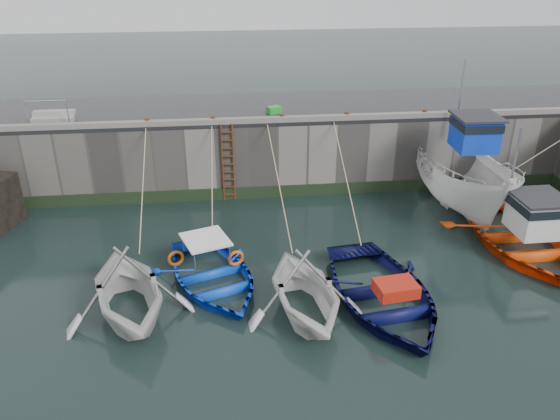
{
  "coord_description": "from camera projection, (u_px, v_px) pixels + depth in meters",
  "views": [
    {
      "loc": [
        -2.18,
        -10.5,
        9.37
      ],
      "look_at": [
        -0.32,
        6.26,
        1.2
      ],
      "focal_mm": 35.0,
      "sensor_mm": 36.0,
      "label": 1
    }
  ],
  "objects": [
    {
      "name": "ground",
      "position": [
        320.0,
        360.0,
        13.69
      ],
      "size": [
        120.0,
        120.0,
        0.0
      ],
      "primitive_type": "plane",
      "color": "black",
      "rests_on": "ground"
    },
    {
      "name": "quay_back",
      "position": [
        272.0,
        143.0,
        24.22
      ],
      "size": [
        30.0,
        5.0,
        3.0
      ],
      "primitive_type": "cube",
      "color": "slate",
      "rests_on": "ground"
    },
    {
      "name": "road_back",
      "position": [
        272.0,
        108.0,
        23.53
      ],
      "size": [
        30.0,
        5.0,
        0.16
      ],
      "primitive_type": "cube",
      "color": "black",
      "rests_on": "quay_back"
    },
    {
      "name": "kerb_back",
      "position": [
        277.0,
        119.0,
        21.35
      ],
      "size": [
        30.0,
        0.3,
        0.2
      ],
      "primitive_type": "cube",
      "color": "slate",
      "rests_on": "road_back"
    },
    {
      "name": "algae_back",
      "position": [
        278.0,
        191.0,
        22.49
      ],
      "size": [
        30.0,
        0.08,
        0.5
      ],
      "primitive_type": "cube",
      "color": "black",
      "rests_on": "ground"
    },
    {
      "name": "ladder",
      "position": [
        228.0,
        163.0,
        21.67
      ],
      "size": [
        0.51,
        0.08,
        3.2
      ],
      "color": "#3F1E0F",
      "rests_on": "ground"
    },
    {
      "name": "boat_near_white",
      "position": [
        131.0,
        314.0,
        15.41
      ],
      "size": [
        4.98,
        5.38,
        2.34
      ],
      "primitive_type": "imported",
      "rotation": [
        0.0,
        0.0,
        0.31
      ],
      "color": "silver",
      "rests_on": "ground"
    },
    {
      "name": "boat_near_white_rope",
      "position": [
        149.0,
        231.0,
        19.9
      ],
      "size": [
        0.04,
        5.66,
        3.1
      ],
      "primitive_type": null,
      "color": "tan",
      "rests_on": "ground"
    },
    {
      "name": "boat_near_blue",
      "position": [
        213.0,
        283.0,
        16.85
      ],
      "size": [
        4.82,
        5.66,
        0.99
      ],
      "primitive_type": "imported",
      "rotation": [
        0.0,
        0.0,
        0.34
      ],
      "color": "blue",
      "rests_on": "ground"
    },
    {
      "name": "boat_near_blue_rope",
      "position": [
        213.0,
        220.0,
        20.73
      ],
      "size": [
        0.04,
        4.5,
        3.1
      ],
      "primitive_type": null,
      "color": "tan",
      "rests_on": "ground"
    },
    {
      "name": "boat_near_blacktrim",
      "position": [
        304.0,
        313.0,
        15.44
      ],
      "size": [
        4.2,
        4.69,
        2.22
      ],
      "primitive_type": "imported",
      "rotation": [
        0.0,
        0.0,
        0.15
      ],
      "color": "silver",
      "rests_on": "ground"
    },
    {
      "name": "boat_near_blacktrim_rope",
      "position": [
        283.0,
        227.0,
        20.15
      ],
      "size": [
        0.04,
        6.11,
        3.1
      ],
      "primitive_type": null,
      "color": "tan",
      "rests_on": "ground"
    },
    {
      "name": "boat_near_navy",
      "position": [
        381.0,
        303.0,
        15.89
      ],
      "size": [
        4.67,
        6.04,
        1.15
      ],
      "primitive_type": "imported",
      "rotation": [
        0.0,
        0.0,
        0.13
      ],
      "color": "#0A0D3F",
      "rests_on": "ground"
    },
    {
      "name": "boat_near_navy_rope",
      "position": [
        343.0,
        223.0,
        20.49
      ],
      "size": [
        0.04,
        5.89,
        3.1
      ],
      "primitive_type": null,
      "color": "tan",
      "rests_on": "ground"
    },
    {
      "name": "boat_far_white",
      "position": [
        461.0,
        177.0,
        21.39
      ],
      "size": [
        3.13,
        7.68,
        5.93
      ],
      "rotation": [
        0.0,
        0.0,
        -0.04
      ],
      "color": "silver",
      "rests_on": "ground"
    },
    {
      "name": "boat_far_orange",
      "position": [
        521.0,
        237.0,
        18.67
      ],
      "size": [
        4.34,
        6.05,
        4.25
      ],
      "rotation": [
        0.0,
        0.0,
        0.01
      ],
      "color": "#EF470C",
      "rests_on": "ground"
    },
    {
      "name": "fish_crate",
      "position": [
        274.0,
        110.0,
        22.46
      ],
      "size": [
        0.64,
        0.56,
        0.28
      ],
      "primitive_type": "cube",
      "rotation": [
        0.0,
        0.0,
        0.4
      ],
      "color": "green",
      "rests_on": "road_back"
    },
    {
      "name": "railing",
      "position": [
        53.0,
        116.0,
        21.42
      ],
      "size": [
        1.6,
        1.05,
        1.0
      ],
      "color": "#A5A8AD",
      "rests_on": "road_back"
    },
    {
      "name": "bollard_a",
      "position": [
        148.0,
        122.0,
        20.93
      ],
      "size": [
        0.18,
        0.18,
        0.28
      ],
      "primitive_type": "cylinder",
      "color": "#3F1E0F",
      "rests_on": "road_back"
    },
    {
      "name": "bollard_b",
      "position": [
        213.0,
        120.0,
        21.18
      ],
      "size": [
        0.18,
        0.18,
        0.28
      ],
      "primitive_type": "cylinder",
      "color": "#3F1E0F",
      "rests_on": "road_back"
    },
    {
      "name": "bollard_c",
      "position": [
        282.0,
        117.0,
        21.44
      ],
      "size": [
        0.18,
        0.18,
        0.28
      ],
      "primitive_type": "cylinder",
      "color": "#3F1E0F",
      "rests_on": "road_back"
    },
    {
      "name": "bollard_d",
      "position": [
        347.0,
        115.0,
        21.7
      ],
      "size": [
        0.18,
        0.18,
        0.28
      ],
      "primitive_type": "cylinder",
      "color": "#3F1E0F",
      "rests_on": "road_back"
    },
    {
      "name": "bollard_e",
      "position": [
        425.0,
        113.0,
        22.02
      ],
      "size": [
        0.18,
        0.18,
        0.28
      ],
      "primitive_type": "cylinder",
      "color": "#3F1E0F",
      "rests_on": "road_back"
    }
  ]
}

